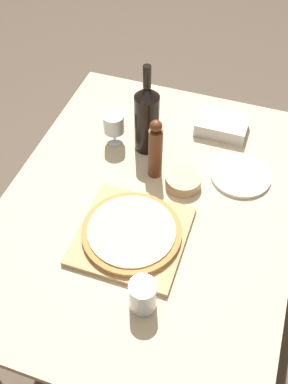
{
  "coord_description": "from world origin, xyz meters",
  "views": [
    {
      "loc": [
        0.29,
        -0.91,
        1.92
      ],
      "look_at": [
        -0.02,
        -0.01,
        0.8
      ],
      "focal_mm": 42.0,
      "sensor_mm": 36.0,
      "label": 1
    }
  ],
  "objects_px": {
    "pepper_mill": "(155,150)",
    "wine_glass": "(114,124)",
    "small_bowl": "(183,181)",
    "wine_bottle": "(147,118)",
    "pizza": "(132,232)"
  },
  "relations": [
    {
      "from": "wine_bottle",
      "to": "wine_glass",
      "type": "distance_m",
      "value": 0.14
    },
    {
      "from": "pepper_mill",
      "to": "wine_glass",
      "type": "xyz_separation_m",
      "value": [
        -0.2,
        0.11,
        -0.03
      ]
    },
    {
      "from": "pepper_mill",
      "to": "wine_glass",
      "type": "relative_size",
      "value": 1.91
    },
    {
      "from": "wine_bottle",
      "to": "wine_glass",
      "type": "xyz_separation_m",
      "value": [
        -0.12,
        -0.01,
        -0.05
      ]
    },
    {
      "from": "wine_bottle",
      "to": "small_bowl",
      "type": "xyz_separation_m",
      "value": [
        0.18,
        -0.14,
        -0.12
      ]
    },
    {
      "from": "pizza",
      "to": "small_bowl",
      "type": "xyz_separation_m",
      "value": [
        0.09,
        0.27,
        -0.01
      ]
    },
    {
      "from": "pepper_mill",
      "to": "wine_glass",
      "type": "distance_m",
      "value": 0.23
    },
    {
      "from": "pepper_mill",
      "to": "pizza",
      "type": "bearing_deg",
      "value": -86.95
    },
    {
      "from": "wine_bottle",
      "to": "wine_glass",
      "type": "relative_size",
      "value": 2.77
    },
    {
      "from": "wine_bottle",
      "to": "wine_glass",
      "type": "height_order",
      "value": "wine_bottle"
    },
    {
      "from": "wine_glass",
      "to": "small_bowl",
      "type": "relative_size",
      "value": 1.03
    },
    {
      "from": "wine_bottle",
      "to": "pepper_mill",
      "type": "height_order",
      "value": "wine_bottle"
    },
    {
      "from": "pizza",
      "to": "wine_glass",
      "type": "bearing_deg",
      "value": 118.04
    },
    {
      "from": "small_bowl",
      "to": "pepper_mill",
      "type": "bearing_deg",
      "value": 169.45
    },
    {
      "from": "pizza",
      "to": "wine_glass",
      "type": "distance_m",
      "value": 0.45
    }
  ]
}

